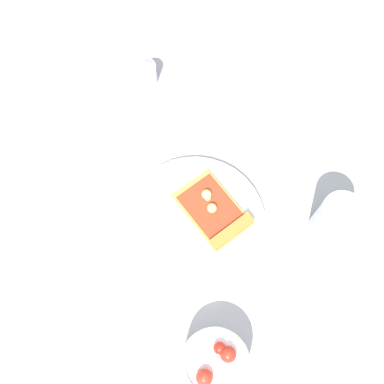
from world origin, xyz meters
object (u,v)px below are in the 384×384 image
(paper_napkin, at_px, (91,123))
(pepper_shaker, at_px, (148,72))
(plate, at_px, (194,224))
(pizza_slice_main, at_px, (216,213))
(soda_glass, at_px, (335,221))
(salad_bowl, at_px, (215,363))

(paper_napkin, relative_size, pepper_shaker, 1.77)
(plate, height_order, pizza_slice_main, pizza_slice_main)
(plate, height_order, soda_glass, soda_glass)
(pizza_slice_main, relative_size, pepper_shaker, 2.26)
(salad_bowl, bearing_deg, paper_napkin, -82.34)
(salad_bowl, xyz_separation_m, paper_napkin, (0.07, -0.49, -0.03))
(pizza_slice_main, height_order, pepper_shaker, pepper_shaker)
(pizza_slice_main, xyz_separation_m, salad_bowl, (0.09, 0.23, 0.02))
(plate, bearing_deg, pizza_slice_main, -177.50)
(plate, relative_size, pepper_shaker, 3.86)
(plate, relative_size, paper_napkin, 2.18)
(paper_napkin, height_order, pepper_shaker, pepper_shaker)
(soda_glass, height_order, pepper_shaker, soda_glass)
(salad_bowl, bearing_deg, pepper_shaker, -97.17)
(plate, distance_m, pepper_shaker, 0.31)
(soda_glass, relative_size, paper_napkin, 0.90)
(soda_glass, distance_m, paper_napkin, 0.49)
(soda_glass, distance_m, pepper_shaker, 0.45)
(soda_glass, bearing_deg, plate, -21.75)
(salad_bowl, relative_size, soda_glass, 1.03)
(soda_glass, height_order, paper_napkin, soda_glass)
(salad_bowl, xyz_separation_m, pepper_shaker, (-0.07, -0.54, -0.00))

